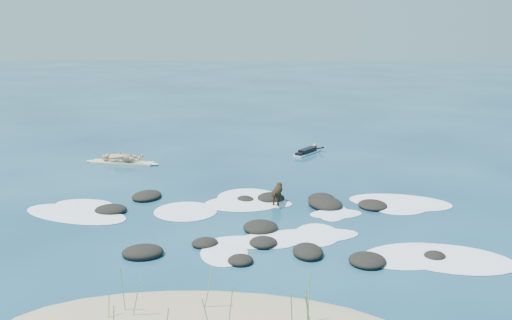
{
  "coord_description": "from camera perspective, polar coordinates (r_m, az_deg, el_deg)",
  "views": [
    {
      "loc": [
        1.86,
        -18.58,
        6.37
      ],
      "look_at": [
        0.21,
        4.0,
        0.9
      ],
      "focal_mm": 40.0,
      "sensor_mm": 36.0,
      "label": 1
    }
  ],
  "objects": [
    {
      "name": "breaking_foam",
      "position": [
        18.87,
        2.96,
        -6.13
      ],
      "size": [
        15.89,
        8.08,
        0.12
      ],
      "color": "white",
      "rests_on": "ground"
    },
    {
      "name": "ground",
      "position": [
        19.73,
        -1.46,
        -5.26
      ],
      "size": [
        160.0,
        160.0,
        0.0
      ],
      "primitive_type": "plane",
      "color": "#0A2642",
      "rests_on": "ground"
    },
    {
      "name": "standing_surfer_rig",
      "position": [
        26.94,
        -13.31,
        1.28
      ],
      "size": [
        3.57,
        0.94,
        2.03
      ],
      "rotation": [
        0.0,
        0.0,
        -0.11
      ],
      "color": "beige",
      "rests_on": "ground"
    },
    {
      "name": "dune_grass",
      "position": [
        12.01,
        -2.96,
        -14.93
      ],
      "size": [
        4.37,
        1.69,
        1.22
      ],
      "color": "#749849",
      "rests_on": "ground"
    },
    {
      "name": "dog",
      "position": [
        20.43,
        2.14,
        -3.13
      ],
      "size": [
        0.41,
        1.18,
        0.75
      ],
      "rotation": [
        0.0,
        0.0,
        1.42
      ],
      "color": "black",
      "rests_on": "ground"
    },
    {
      "name": "paddling_surfer_rig",
      "position": [
        28.5,
        5.21,
        0.89
      ],
      "size": [
        1.56,
        2.13,
        0.39
      ],
      "rotation": [
        0.0,
        0.0,
        1.04
      ],
      "color": "silver",
      "rests_on": "ground"
    },
    {
      "name": "reef_rocks",
      "position": [
        18.77,
        0.74,
        -5.97
      ],
      "size": [
        11.25,
        6.79,
        0.42
      ],
      "color": "black",
      "rests_on": "ground"
    }
  ]
}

